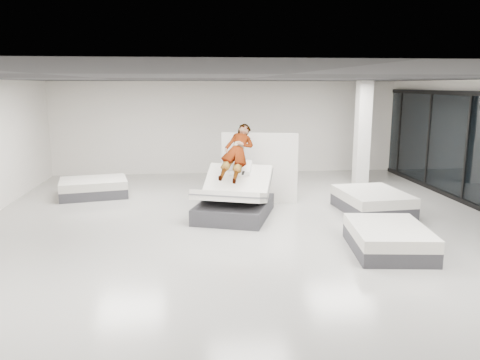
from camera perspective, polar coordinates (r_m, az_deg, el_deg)
The scene contains 9 objects.
room at distance 9.55m, azimuth 1.41°, elevation 2.66°, with size 14.00×14.04×3.20m.
hero_bed at distance 11.05m, azimuth -0.69°, elevation -2.46°, with size 2.16×2.48×1.26m.
person at distance 11.17m, azimuth -0.33°, elevation 2.35°, with size 0.64×0.42×1.76m, color slate.
remote at distance 10.82m, azimuth 0.39°, elevation 0.87°, with size 0.05×0.14×0.03m, color black.
divider_panel at distance 12.39m, azimuth 2.37°, elevation 1.52°, with size 2.03×0.09×1.84m, color white.
flat_bed_right_far at distance 11.93m, azimuth 15.81°, elevation -2.55°, with size 1.57×2.00×0.52m.
flat_bed_right_near at distance 9.24m, azimuth 17.64°, elevation -6.83°, with size 1.55×1.94×0.49m.
flat_bed_left_far at distance 13.72m, azimuth -17.41°, elevation -0.90°, with size 2.02×1.68×0.49m.
column at distance 14.87m, azimuth 14.69°, elevation 5.47°, with size 0.40×0.40×3.20m, color white.
Camera 1 is at (-1.20, -9.36, 3.07)m, focal length 35.00 mm.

